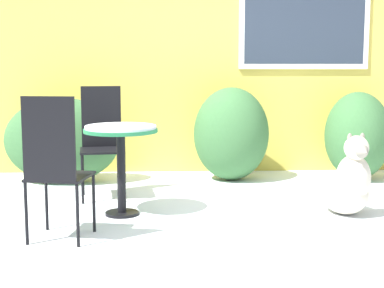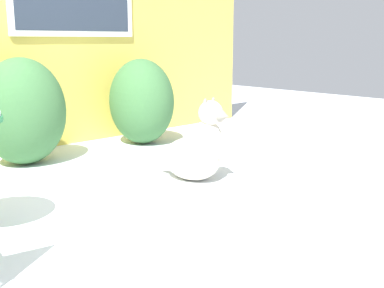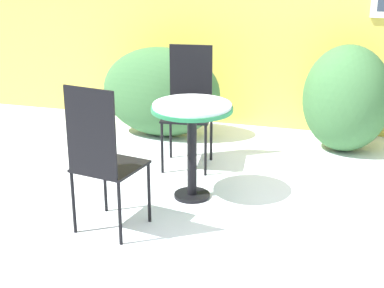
% 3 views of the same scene
% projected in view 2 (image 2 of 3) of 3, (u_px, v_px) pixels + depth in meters
% --- Properties ---
extents(ground_plane, '(16.00, 16.00, 0.00)m').
position_uv_depth(ground_plane, '(67.00, 222.00, 3.17)').
color(ground_plane, silver).
extents(shrub_middle, '(0.82, 0.73, 1.02)m').
position_uv_depth(shrub_middle, '(23.00, 112.00, 4.56)').
color(shrub_middle, '#386638').
rests_on(shrub_middle, ground_plane).
extents(shrub_right, '(0.71, 0.79, 0.97)m').
position_uv_depth(shrub_right, '(142.00, 102.00, 5.49)').
color(shrub_right, '#386638').
rests_on(shrub_right, ground_plane).
extents(dog, '(0.46, 0.74, 0.72)m').
position_uv_depth(dog, '(197.00, 151.00, 4.06)').
color(dog, beige).
rests_on(dog, ground_plane).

